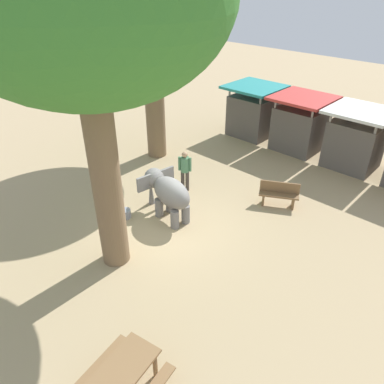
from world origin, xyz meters
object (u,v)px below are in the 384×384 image
market_stall_teal (253,113)px  feed_bucket (126,214)px  elephant (168,192)px  picnic_table_near (123,375)px  shade_tree_main (149,5)px  market_stall_red (299,126)px  market_stall_white (355,142)px  person_handler (185,168)px  wooden_bench (279,193)px

market_stall_teal → feed_bucket: (1.18, -9.08, -0.98)m
elephant → picnic_table_near: size_ratio=1.28×
shade_tree_main → market_stall_red: shade_tree_main is taller
picnic_table_near → market_stall_red: market_stall_red is taller
market_stall_teal → market_stall_white: same height
person_handler → picnic_table_near: bearing=4.2°
person_handler → feed_bucket: 2.85m
elephant → market_stall_teal: size_ratio=0.89×
market_stall_white → feed_bucket: 9.98m
market_stall_red → market_stall_white: (2.60, 0.00, 0.00)m
feed_bucket → market_stall_red: bearing=81.1°
elephant → shade_tree_main: 7.24m
person_handler → shade_tree_main: size_ratio=0.19×
elephant → market_stall_teal: market_stall_teal is taller
wooden_bench → feed_bucket: wooden_bench is taller
elephant → market_stall_red: (0.42, 8.00, 0.16)m
shade_tree_main → wooden_bench: size_ratio=5.87×
person_handler → shade_tree_main: (-3.17, 1.44, 5.25)m
shade_tree_main → market_stall_red: size_ratio=3.30×
shade_tree_main → market_stall_white: shade_tree_main is taller
picnic_table_near → market_stall_white: size_ratio=0.70×
market_stall_red → market_stall_teal: bearing=180.0°
elephant → market_stall_red: bearing=-85.2°
elephant → market_stall_red: size_ratio=0.89×
person_handler → market_stall_teal: 6.51m
picnic_table_near → market_stall_teal: 14.29m
wooden_bench → market_stall_teal: (-4.57, 4.79, 0.67)m
shade_tree_main → feed_bucket: 7.91m
person_handler → market_stall_white: size_ratio=0.64×
market_stall_teal → shade_tree_main: bearing=-109.9°
person_handler → wooden_bench: size_ratio=1.15×
shade_tree_main → wooden_bench: bearing=1.1°
picnic_table_near → feed_bucket: picnic_table_near is taller
market_stall_white → market_stall_red: bearing=180.0°
feed_bucket → market_stall_white: bearing=66.1°
person_handler → shade_tree_main: shade_tree_main is taller
elephant → market_stall_red: market_stall_red is taller
market_stall_teal → market_stall_red: size_ratio=1.00×
picnic_table_near → feed_bucket: size_ratio=4.87×
wooden_bench → market_stall_red: market_stall_red is taller
picnic_table_near → market_stall_white: market_stall_white is taller
market_stall_teal → market_stall_red: same height
elephant → feed_bucket: (-1.00, -1.08, -0.82)m
elephant → market_stall_white: bearing=-102.9°
elephant → person_handler: 1.83m
shade_tree_main → wooden_bench: 8.55m
picnic_table_near → feed_bucket: bearing=-139.2°
market_stall_teal → elephant: bearing=-74.8°
wooden_bench → feed_bucket: 5.47m
market_stall_red → person_handler: bearing=-100.8°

